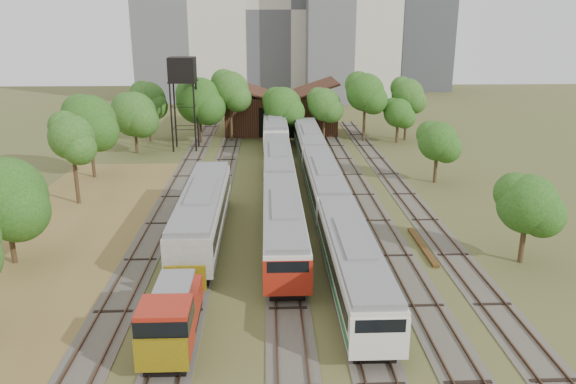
{
  "coord_description": "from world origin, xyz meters",
  "views": [
    {
      "loc": [
        -3.12,
        -25.78,
        15.97
      ],
      "look_at": [
        -1.42,
        18.12,
        2.5
      ],
      "focal_mm": 35.0,
      "sensor_mm": 36.0,
      "label": 1
    }
  ],
  "objects_px": {
    "railcar_red_set": "(280,191)",
    "shunter_locomotive": "(172,319)",
    "railcar_green_set": "(324,183)",
    "water_tower": "(182,72)"
  },
  "relations": [
    {
      "from": "shunter_locomotive",
      "to": "railcar_red_set",
      "type": "bearing_deg",
      "value": 73.98
    },
    {
      "from": "railcar_red_set",
      "to": "water_tower",
      "type": "xyz_separation_m",
      "value": [
        -11.52,
        25.16,
        7.92
      ]
    },
    {
      "from": "railcar_red_set",
      "to": "shunter_locomotive",
      "type": "height_order",
      "value": "railcar_red_set"
    },
    {
      "from": "railcar_red_set",
      "to": "railcar_green_set",
      "type": "bearing_deg",
      "value": 29.39
    },
    {
      "from": "shunter_locomotive",
      "to": "water_tower",
      "type": "xyz_separation_m",
      "value": [
        -5.52,
        46.06,
        8.27
      ]
    },
    {
      "from": "railcar_green_set",
      "to": "water_tower",
      "type": "bearing_deg",
      "value": 124.12
    },
    {
      "from": "railcar_green_set",
      "to": "water_tower",
      "type": "relative_size",
      "value": 4.48
    },
    {
      "from": "railcar_red_set",
      "to": "shunter_locomotive",
      "type": "bearing_deg",
      "value": -106.02
    },
    {
      "from": "shunter_locomotive",
      "to": "water_tower",
      "type": "bearing_deg",
      "value": 96.84
    },
    {
      "from": "railcar_green_set",
      "to": "water_tower",
      "type": "distance_m",
      "value": 28.79
    }
  ]
}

